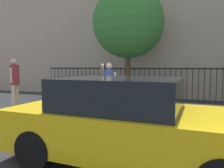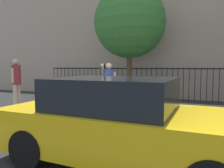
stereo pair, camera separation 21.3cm
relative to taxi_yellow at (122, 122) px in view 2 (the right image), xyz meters
The scene contains 7 objects.
ground_plane 1.86m from the taxi_yellow, 121.55° to the left, with size 60.00×60.00×0.00m, color #28282B.
sidewalk 3.83m from the taxi_yellow, 103.81° to the left, with size 28.00×4.40×0.15m, color gray.
iron_fence 7.43m from the taxi_yellow, 96.98° to the left, with size 12.03×0.04×1.60m.
taxi_yellow is the anchor object (origin of this frame).
pedestrian_on_phone 3.75m from the taxi_yellow, 115.82° to the left, with size 0.71×0.52×1.62m.
pedestrian_walking 6.08m from the taxi_yellow, 151.26° to the left, with size 0.39×0.49×1.79m.
street_tree_mid 7.14m from the taxi_yellow, 106.31° to the left, with size 3.27×3.27×5.30m.
Camera 2 is at (2.11, -4.91, 1.64)m, focal length 34.96 mm.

